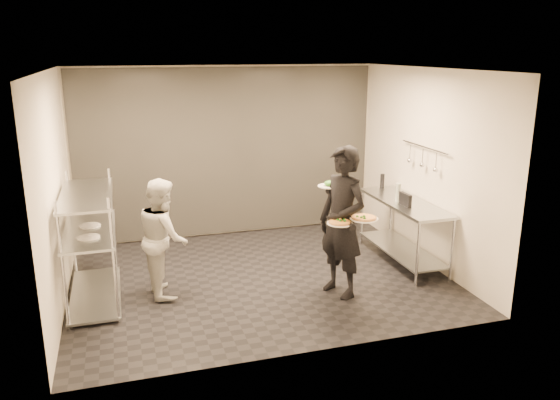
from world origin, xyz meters
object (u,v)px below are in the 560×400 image
object	(u,v)px
prep_counter	(404,221)
bottle_dark	(382,181)
salad_plate	(330,185)
pos_monitor	(405,200)
bottle_clear	(398,191)
bottle_green	(398,192)
pizza_plate_far	(364,218)
pass_rack	(91,240)
chef	(163,237)
waiter	(342,222)
pizza_plate_near	(340,223)

from	to	relation	value
prep_counter	bottle_dark	world-z (taller)	bottle_dark
prep_counter	salad_plate	bearing A→B (deg)	-159.83
prep_counter	pos_monitor	xyz separation A→B (m)	(-0.12, -0.21, 0.39)
prep_counter	bottle_clear	bearing A→B (deg)	89.40
bottle_green	pos_monitor	bearing A→B (deg)	-93.13
pizza_plate_far	pos_monitor	size ratio (longest dim) A/B	1.37
pass_rack	chef	size ratio (longest dim) A/B	1.06
pizza_plate_far	salad_plate	world-z (taller)	salad_plate
prep_counter	bottle_green	size ratio (longest dim) A/B	6.73
prep_counter	bottle_green	distance (m)	0.44
salad_plate	bottle_green	size ratio (longest dim) A/B	1.11
waiter	salad_plate	distance (m)	0.51
salad_plate	prep_counter	bearing A→B (deg)	20.17
prep_counter	bottle_dark	bearing A→B (deg)	87.25
bottle_dark	waiter	bearing A→B (deg)	-130.63
salad_plate	pos_monitor	size ratio (longest dim) A/B	1.17
waiter	pos_monitor	bearing A→B (deg)	92.42
bottle_dark	prep_counter	bearing A→B (deg)	-92.75
bottle_dark	pos_monitor	bearing A→B (deg)	-98.87
chef	bottle_dark	xyz separation A→B (m)	(3.50, 0.90, 0.28)
prep_counter	bottle_green	xyz separation A→B (m)	(-0.11, 0.02, 0.43)
pizza_plate_far	bottle_clear	distance (m)	1.64
pizza_plate_far	salad_plate	distance (m)	0.63
salad_plate	pizza_plate_near	bearing A→B (deg)	-95.49
waiter	pizza_plate_near	xyz separation A→B (m)	(-0.12, -0.21, 0.07)
pass_rack	bottle_green	xyz separation A→B (m)	(4.22, 0.03, 0.29)
waiter	bottle_dark	size ratio (longest dim) A/B	8.47
prep_counter	pos_monitor	distance (m)	0.46
waiter	pizza_plate_near	world-z (taller)	waiter
waiter	chef	world-z (taller)	waiter
bottle_clear	waiter	bearing A→B (deg)	-143.04
salad_plate	pass_rack	bearing A→B (deg)	170.24
prep_counter	pos_monitor	world-z (taller)	pos_monitor
pizza_plate_near	pizza_plate_far	size ratio (longest dim) A/B	0.90
pass_rack	bottle_green	world-z (taller)	pass_rack
waiter	pos_monitor	xyz separation A→B (m)	(1.19, 0.56, 0.05)
salad_plate	pos_monitor	distance (m)	1.35
chef	salad_plate	xyz separation A→B (m)	(2.07, -0.41, 0.63)
prep_counter	waiter	bearing A→B (deg)	-149.49
chef	bottle_green	distance (m)	3.37
pizza_plate_near	bottle_green	size ratio (longest dim) A/B	1.17
bottle_green	pizza_plate_near	bearing A→B (deg)	-142.85
prep_counter	pizza_plate_far	bearing A→B (deg)	-138.62
waiter	bottle_green	xyz separation A→B (m)	(1.20, 0.80, 0.09)
salad_plate	bottle_dark	size ratio (longest dim) A/B	1.31
pizza_plate_far	bottle_clear	size ratio (longest dim) A/B	1.82
bottle_green	bottle_dark	world-z (taller)	bottle_green
pizza_plate_far	bottle_green	distance (m)	1.43
pizza_plate_far	bottle_clear	xyz separation A→B (m)	(1.12, 1.20, -0.05)
pizza_plate_near	pos_monitor	size ratio (longest dim) A/B	1.23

